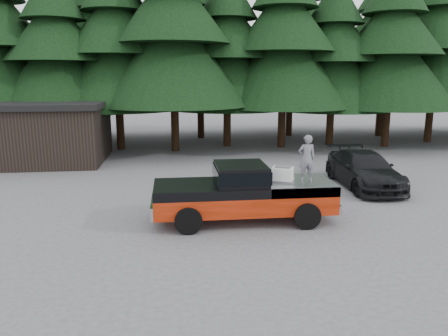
{
  "coord_description": "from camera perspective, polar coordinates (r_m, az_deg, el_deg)",
  "views": [
    {
      "loc": [
        -1.23,
        -13.06,
        4.75
      ],
      "look_at": [
        0.35,
        0.0,
        1.92
      ],
      "focal_mm": 35.0,
      "sensor_mm": 36.0,
      "label": 1
    }
  ],
  "objects": [
    {
      "name": "parked_car",
      "position": [
        19.69,
        17.79,
        -0.16
      ],
      "size": [
        2.23,
        5.23,
        1.5
      ],
      "primitive_type": "imported",
      "rotation": [
        0.0,
        0.0,
        -0.02
      ],
      "color": "black",
      "rests_on": "ground"
    },
    {
      "name": "man_on_bed",
      "position": [
        14.3,
        10.75,
        1.25
      ],
      "size": [
        0.57,
        0.38,
        1.54
      ],
      "primitive_type": "imported",
      "rotation": [
        0.0,
        0.0,
        3.13
      ],
      "color": "slate",
      "rests_on": "pickup_truck"
    },
    {
      "name": "treeline",
      "position": [
        30.44,
        -3.95,
        17.72
      ],
      "size": [
        60.15,
        16.05,
        17.5
      ],
      "color": "black",
      "rests_on": "ground"
    },
    {
      "name": "pickup_truck",
      "position": [
        14.37,
        2.56,
        -4.39
      ],
      "size": [
        6.0,
        2.04,
        1.33
      ],
      "primitive_type": null,
      "color": "red",
      "rests_on": "ground"
    },
    {
      "name": "air_compressor",
      "position": [
        14.31,
        7.69,
        -0.87
      ],
      "size": [
        0.83,
        0.77,
        0.45
      ],
      "primitive_type": "cube",
      "rotation": [
        0.0,
        0.0,
        -0.41
      ],
      "color": "silver",
      "rests_on": "pickup_truck"
    },
    {
      "name": "ground",
      "position": [
        13.95,
        -1.43,
        -7.78
      ],
      "size": [
        120.0,
        120.0,
        0.0
      ],
      "primitive_type": "plane",
      "color": "#4F4F52",
      "rests_on": "ground"
    },
    {
      "name": "truck_cab",
      "position": [
        14.11,
        2.2,
        -0.67
      ],
      "size": [
        1.66,
        1.9,
        0.59
      ],
      "primitive_type": "cube",
      "color": "black",
      "rests_on": "pickup_truck"
    },
    {
      "name": "utility_building",
      "position": [
        26.41,
        -24.03,
        4.39
      ],
      "size": [
        8.4,
        6.4,
        3.3
      ],
      "color": "black",
      "rests_on": "ground"
    }
  ]
}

